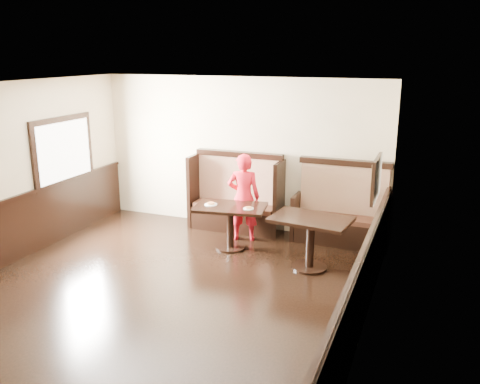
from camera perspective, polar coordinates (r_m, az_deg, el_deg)
The scene contains 9 objects.
ground at distance 6.92m, azimuth -10.77°, elevation -12.56°, with size 7.00×7.00×0.00m, color black.
room_shell at distance 7.01m, azimuth -11.90°, elevation -6.24°, with size 7.00×7.00×7.00m.
booth_main at distance 9.46m, azimuth -0.37°, elevation -1.08°, with size 1.75×0.72×1.45m.
booth_neighbor at distance 8.97m, azimuth 11.29°, elevation -2.64°, with size 1.65×0.72×1.45m.
table_main at distance 8.50m, azimuth -1.10°, elevation -2.70°, with size 1.27×0.91×0.75m.
table_neighbor at distance 7.77m, azimuth 7.93°, elevation -4.33°, with size 1.26×0.91×0.81m.
child at distance 8.83m, azimuth 0.41°, elevation -0.60°, with size 0.57×0.37×1.55m, color red.
pizza_plate_left at distance 8.52m, azimuth -3.30°, elevation -1.35°, with size 0.21×0.21×0.04m.
pizza_plate_right at distance 8.29m, azimuth 0.96°, elevation -1.82°, with size 0.17×0.17×0.03m.
Camera 1 is at (3.36, -5.12, 3.22)m, focal length 38.00 mm.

